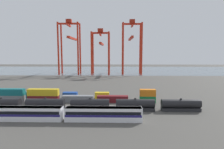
{
  "coord_description": "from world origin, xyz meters",
  "views": [
    {
      "loc": [
        10.21,
        -75.49,
        19.15
      ],
      "look_at": [
        7.89,
        35.22,
        6.66
      ],
      "focal_mm": 30.11,
      "sensor_mm": 36.0,
      "label": 1
    }
  ],
  "objects_px": {
    "passenger_train": "(64,113)",
    "gantry_crane_central": "(101,47)",
    "freight_tank_row": "(90,104)",
    "shipping_container_8": "(7,95)",
    "gantry_crane_west": "(70,42)",
    "shipping_container_0": "(9,98)",
    "shipping_container_2": "(44,99)",
    "shipping_container_11": "(102,95)",
    "gantry_crane_east": "(132,42)"
  },
  "relations": [
    {
      "from": "shipping_container_8",
      "to": "shipping_container_0",
      "type": "bearing_deg",
      "value": -54.04
    },
    {
      "from": "passenger_train",
      "to": "shipping_container_0",
      "type": "height_order",
      "value": "passenger_train"
    },
    {
      "from": "shipping_container_2",
      "to": "shipping_container_11",
      "type": "distance_m",
      "value": 23.71
    },
    {
      "from": "freight_tank_row",
      "to": "shipping_container_2",
      "type": "bearing_deg",
      "value": 151.92
    },
    {
      "from": "shipping_container_2",
      "to": "gantry_crane_east",
      "type": "height_order",
      "value": "gantry_crane_east"
    },
    {
      "from": "passenger_train",
      "to": "freight_tank_row",
      "type": "relative_size",
      "value": 0.61
    },
    {
      "from": "shipping_container_0",
      "to": "shipping_container_11",
      "type": "relative_size",
      "value": 2.0
    },
    {
      "from": "freight_tank_row",
      "to": "gantry_crane_east",
      "type": "relative_size",
      "value": 1.48
    },
    {
      "from": "gantry_crane_west",
      "to": "passenger_train",
      "type": "bearing_deg",
      "value": -77.32
    },
    {
      "from": "shipping_container_0",
      "to": "shipping_container_2",
      "type": "relative_size",
      "value": 1.0
    },
    {
      "from": "shipping_container_2",
      "to": "gantry_crane_central",
      "type": "bearing_deg",
      "value": 82.23
    },
    {
      "from": "shipping_container_11",
      "to": "gantry_crane_east",
      "type": "xyz_separation_m",
      "value": [
        20.56,
        99.67,
        28.46
      ]
    },
    {
      "from": "shipping_container_8",
      "to": "gantry_crane_east",
      "type": "bearing_deg",
      "value": 58.2
    },
    {
      "from": "shipping_container_8",
      "to": "shipping_container_11",
      "type": "xyz_separation_m",
      "value": [
        41.24,
        0.0,
        0.0
      ]
    },
    {
      "from": "shipping_container_11",
      "to": "gantry_crane_east",
      "type": "distance_m",
      "value": 105.68
    },
    {
      "from": "passenger_train",
      "to": "shipping_container_2",
      "type": "bearing_deg",
      "value": 123.98
    },
    {
      "from": "passenger_train",
      "to": "shipping_container_11",
      "type": "distance_m",
      "value": 28.52
    },
    {
      "from": "shipping_container_8",
      "to": "gantry_crane_west",
      "type": "height_order",
      "value": "gantry_crane_west"
    },
    {
      "from": "shipping_container_8",
      "to": "gantry_crane_east",
      "type": "height_order",
      "value": "gantry_crane_east"
    },
    {
      "from": "shipping_container_11",
      "to": "gantry_crane_central",
      "type": "height_order",
      "value": "gantry_crane_central"
    },
    {
      "from": "freight_tank_row",
      "to": "shipping_container_8",
      "type": "relative_size",
      "value": 6.08
    },
    {
      "from": "freight_tank_row",
      "to": "gantry_crane_central",
      "type": "distance_m",
      "value": 118.71
    },
    {
      "from": "shipping_container_0",
      "to": "freight_tank_row",
      "type": "bearing_deg",
      "value": -17.57
    },
    {
      "from": "freight_tank_row",
      "to": "shipping_container_11",
      "type": "bearing_deg",
      "value": 80.86
    },
    {
      "from": "shipping_container_8",
      "to": "gantry_crane_west",
      "type": "bearing_deg",
      "value": 87.74
    },
    {
      "from": "gantry_crane_west",
      "to": "gantry_crane_central",
      "type": "height_order",
      "value": "gantry_crane_west"
    },
    {
      "from": "freight_tank_row",
      "to": "shipping_container_0",
      "type": "distance_m",
      "value": 35.39
    },
    {
      "from": "gantry_crane_central",
      "to": "shipping_container_8",
      "type": "bearing_deg",
      "value": -108.35
    },
    {
      "from": "shipping_container_0",
      "to": "gantry_crane_west",
      "type": "bearing_deg",
      "value": 90.45
    },
    {
      "from": "shipping_container_0",
      "to": "gantry_crane_west",
      "type": "distance_m",
      "value": 109.41
    },
    {
      "from": "passenger_train",
      "to": "gantry_crane_east",
      "type": "bearing_deg",
      "value": 76.89
    },
    {
      "from": "shipping_container_0",
      "to": "shipping_container_8",
      "type": "height_order",
      "value": "same"
    },
    {
      "from": "gantry_crane_east",
      "to": "passenger_train",
      "type": "bearing_deg",
      "value": -103.11
    },
    {
      "from": "shipping_container_0",
      "to": "shipping_container_2",
      "type": "distance_m",
      "value": 13.71
    },
    {
      "from": "shipping_container_2",
      "to": "gantry_crane_east",
      "type": "bearing_deg",
      "value": 67.79
    },
    {
      "from": "freight_tank_row",
      "to": "gantry_crane_central",
      "type": "xyz_separation_m",
      "value": [
        -5.61,
        116.3,
        23.15
      ]
    },
    {
      "from": "freight_tank_row",
      "to": "shipping_container_2",
      "type": "xyz_separation_m",
      "value": [
        -20.02,
        10.68,
        -0.71
      ]
    },
    {
      "from": "freight_tank_row",
      "to": "gantry_crane_central",
      "type": "height_order",
      "value": "gantry_crane_central"
    },
    {
      "from": "shipping_container_8",
      "to": "gantry_crane_east",
      "type": "relative_size",
      "value": 0.24
    },
    {
      "from": "passenger_train",
      "to": "shipping_container_2",
      "type": "xyz_separation_m",
      "value": [
        -13.83,
        20.53,
        -0.84
      ]
    },
    {
      "from": "gantry_crane_central",
      "to": "shipping_container_0",
      "type": "bearing_deg",
      "value": -104.91
    },
    {
      "from": "shipping_container_0",
      "to": "gantry_crane_central",
      "type": "height_order",
      "value": "gantry_crane_central"
    },
    {
      "from": "passenger_train",
      "to": "gantry_crane_east",
      "type": "distance_m",
      "value": 133.03
    },
    {
      "from": "shipping_container_11",
      "to": "passenger_train",
      "type": "bearing_deg",
      "value": -108.31
    },
    {
      "from": "freight_tank_row",
      "to": "gantry_crane_west",
      "type": "relative_size",
      "value": 1.46
    },
    {
      "from": "gantry_crane_west",
      "to": "shipping_container_8",
      "type": "bearing_deg",
      "value": -92.26
    },
    {
      "from": "freight_tank_row",
      "to": "shipping_container_0",
      "type": "relative_size",
      "value": 6.08
    },
    {
      "from": "freight_tank_row",
      "to": "shipping_container_11",
      "type": "height_order",
      "value": "freight_tank_row"
    },
    {
      "from": "gantry_crane_west",
      "to": "gantry_crane_east",
      "type": "bearing_deg",
      "value": 0.59
    },
    {
      "from": "passenger_train",
      "to": "gantry_crane_central",
      "type": "bearing_deg",
      "value": 89.74
    }
  ]
}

